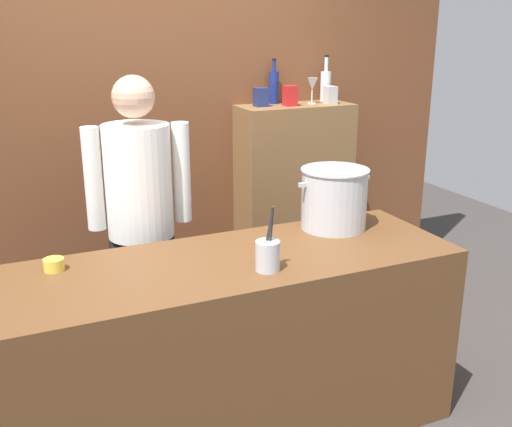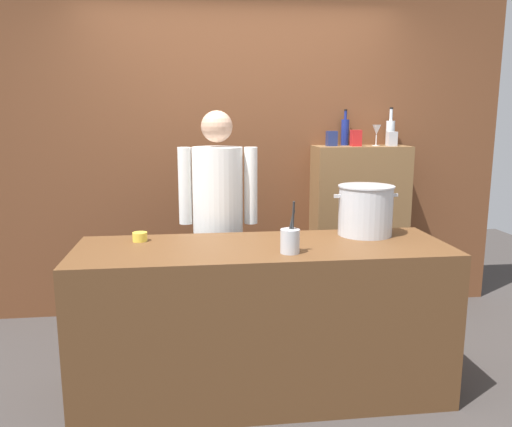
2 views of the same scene
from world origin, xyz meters
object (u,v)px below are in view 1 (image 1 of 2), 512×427
chef (140,212)px  utensil_crock (268,255)px  stockpot_large (334,199)px  butter_jar (54,265)px  wine_bottle_clear (326,85)px  wine_glass_wide (312,85)px  wine_bottle_cobalt (274,87)px  spice_tin_silver (330,95)px  spice_tin_navy (261,97)px  spice_tin_red (290,96)px

chef → utensil_crock: (0.34, -0.82, 0.00)m
stockpot_large → butter_jar: 1.37m
wine_bottle_clear → wine_glass_wide: (-0.14, -0.07, 0.01)m
chef → butter_jar: bearing=49.2°
wine_bottle_clear → stockpot_large: bearing=-117.7°
wine_bottle_cobalt → spice_tin_silver: bearing=-24.3°
wine_bottle_cobalt → spice_tin_navy: size_ratio=2.45×
stockpot_large → butter_jar: stockpot_large is taller
chef → butter_jar: 0.67m
stockpot_large → spice_tin_silver: (0.53, 0.95, 0.39)m
utensil_crock → spice_tin_red: 1.62m
stockpot_large → wine_glass_wide: wine_glass_wide is taller
stockpot_large → spice_tin_red: size_ratio=3.13×
chef → wine_glass_wide: (1.30, 0.55, 0.54)m
butter_jar → spice_tin_navy: (1.42, 1.02, 0.52)m
wine_glass_wide → spice_tin_red: wine_glass_wide is taller
wine_bottle_clear → spice_tin_navy: size_ratio=2.58×
butter_jar → spice_tin_silver: (1.90, 0.95, 0.52)m
butter_jar → wine_bottle_cobalt: (1.56, 1.11, 0.57)m
utensil_crock → butter_jar: (-0.82, 0.37, -0.04)m
spice_tin_red → spice_tin_navy: 0.19m
utensil_crock → spice_tin_silver: spice_tin_silver is taller
wine_glass_wide → spice_tin_silver: (0.11, -0.05, -0.06)m
wine_bottle_clear → spice_tin_silver: (-0.03, -0.12, -0.05)m
wine_glass_wide → utensil_crock: bearing=-125.0°
spice_tin_navy → spice_tin_silver: bearing=-7.8°
chef → wine_bottle_clear: size_ratio=5.45×
butter_jar → spice_tin_silver: bearing=26.7°
spice_tin_red → wine_glass_wide: bearing=11.4°
spice_tin_navy → stockpot_large: bearing=-93.2°
wine_bottle_cobalt → spice_tin_navy: 0.17m
utensil_crock → wine_bottle_clear: 1.89m
chef → utensil_crock: 0.89m
stockpot_large → wine_glass_wide: size_ratio=2.40×
wine_bottle_cobalt → utensil_crock: bearing=-116.4°
stockpot_large → wine_bottle_cobalt: wine_bottle_cobalt is taller
spice_tin_red → spice_tin_silver: (0.29, -0.01, -0.01)m
wine_bottle_cobalt → wine_glass_wide: wine_bottle_cobalt is taller
chef → spice_tin_navy: size_ratio=14.03×
stockpot_large → spice_tin_silver: bearing=60.9°
wine_glass_wide → butter_jar: bearing=-150.7°
spice_tin_silver → wine_glass_wide: bearing=155.3°
butter_jar → wine_bottle_clear: size_ratio=0.28×
chef → spice_tin_navy: 1.20m
utensil_crock → wine_glass_wide: bearing=55.0°
butter_jar → spice_tin_red: bearing=31.1°
chef → spice_tin_navy: (0.94, 0.56, 0.48)m
stockpot_large → wine_bottle_cobalt: (0.19, 1.11, 0.45)m
butter_jar → wine_glass_wide: wine_glass_wide is taller
wine_bottle_cobalt → wine_glass_wide: 0.25m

